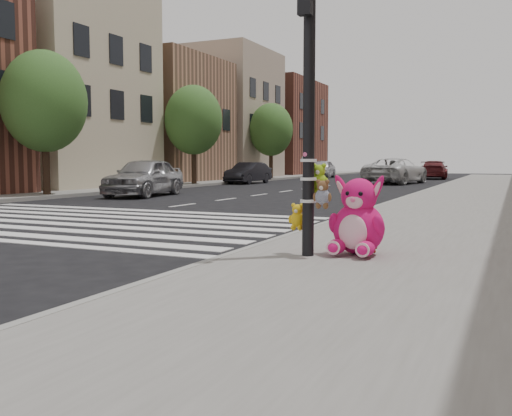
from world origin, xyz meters
The scene contains 20 objects.
ground centered at (0.00, 0.00, 0.00)m, with size 120.00×120.00×0.00m, color black.
sidewalk_near centered at (5.00, 10.00, 0.07)m, with size 7.00×80.00×0.14m, color slate.
sidewalk_far centered at (-13.50, 20.00, 0.07)m, with size 6.00×80.00×0.14m, color slate.
curb_edge centered at (1.55, 10.00, 0.07)m, with size 0.12×80.00×0.15m, color gray.
crosswalk centered at (-4.50, 5.20, 0.01)m, with size 11.00×6.00×0.01m, color silver, non-canonical shape.
bld_far_b centered at (-15.50, 17.00, 5.50)m, with size 6.00×8.00×11.00m, color #B9AE8E.
bld_far_c centered at (-15.50, 26.00, 4.00)m, with size 6.00×8.00×8.00m, color #A87859.
bld_far_d centered at (-15.50, 35.00, 5.00)m, with size 6.00×8.00×10.00m, color gray.
bld_far_e centered at (-15.50, 46.00, 4.50)m, with size 6.00×10.00×9.00m, color brown.
signal_pole centered at (2.62, 1.82, 1.78)m, with size 0.68×0.50×4.00m.
tree_far_a centered at (-11.20, 11.00, 3.65)m, with size 3.20×3.20×5.44m.
tree_far_b centered at (-11.20, 22.00, 3.65)m, with size 3.20×3.20×5.44m.
tree_far_c centered at (-11.20, 33.00, 3.65)m, with size 3.20×3.20×5.44m.
pink_bunny centered at (3.20, 2.16, 0.60)m, with size 0.80×0.85×1.12m.
red_teddy centered at (3.35, 2.40, 0.25)m, with size 0.15×0.10×0.21m, color #9F240F, non-canonical shape.
car_silver_far centered at (-8.39, 13.39, 0.77)m, with size 1.83×4.54×1.55m, color #A3A3A7.
car_dark_far centered at (-9.80, 26.14, 0.65)m, with size 1.38×3.97×1.31m, color black.
car_white_near centered at (-1.52, 29.71, 0.78)m, with size 2.58×5.60×1.56m, color silver.
car_maroon_near centered at (-0.54, 39.76, 0.69)m, with size 1.94×4.77×1.38m, color maroon.
car_silver_deep centered at (-9.19, 38.78, 0.74)m, with size 1.76×4.37×1.49m, color #BCBCC1.
Camera 1 is at (5.16, -5.52, 1.44)m, focal length 40.00 mm.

